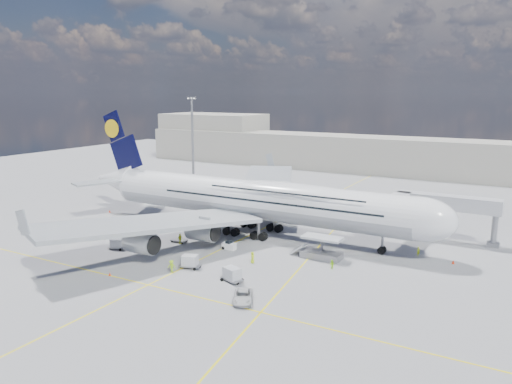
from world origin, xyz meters
The scene contains 31 objects.
ground centered at (0.00, 0.00, 0.00)m, with size 300.00×300.00×0.00m, color gray.
taxi_line_main centered at (0.00, 0.00, 0.01)m, with size 0.25×220.00×0.01m, color yellow.
taxi_line_cross centered at (0.00, -20.00, 0.01)m, with size 120.00×0.25×0.01m, color yellow.
taxi_line_diag centered at (14.00, 10.00, 0.01)m, with size 0.25×100.00×0.01m, color yellow.
airliner centered at (0.26, 10.00, 6.87)m, with size 77.26×79.15×23.71m.
jet_bridge centered at (29.81, 20.94, 6.85)m, with size 18.80×12.10×8.50m.
cargo_loader centered at (16.82, 2.89, 1.25)m, with size 8.53×3.20×3.67m.
light_mast centered at (-40.00, 45.00, 13.21)m, with size 3.00×0.70×25.50m.
terminal centered at (0.00, 95.00, 6.00)m, with size 180.00×16.00×12.00m, color #B2AD9E.
hangar centered at (-70.00, 100.00, 9.00)m, with size 40.00×22.00×18.00m, color #B2AD9E.
dolly_row_a centered at (-16.91, -3.97, 0.99)m, with size 3.28×2.58×1.84m.
dolly_row_b centered at (-15.35, -5.50, 0.32)m, with size 2.93×1.66×0.42m.
dolly_row_c centered at (-9.00, -1.47, 0.33)m, with size 3.03×1.76×0.43m.
dolly_back centered at (-15.79, -9.99, 0.99)m, with size 3.23×2.35×1.84m.
dolly_nose_far centered at (9.65, -13.06, 1.12)m, with size 3.70×2.78×2.09m.
dolly_nose_near centered at (0.98, -11.47, 1.10)m, with size 3.58×2.57×2.04m.
baggage_tug centered at (1.31, -0.74, 0.67)m, with size 2.48×1.22×1.52m.
catering_truck_inner centered at (-12.43, 25.00, 1.89)m, with size 7.18×4.35×4.00m.
catering_truck_outer centered at (-15.88, 39.87, 1.73)m, with size 6.66×3.88×3.73m.
service_van centered at (14.64, -18.34, 0.71)m, with size 2.37×5.14×1.43m, color silver.
crew_nose centered at (30.59, 11.87, 0.79)m, with size 0.58×0.38×1.58m, color #D4E518.
crew_loader centered at (20.42, -1.40, 0.78)m, with size 0.76×0.59×1.56m, color #A2F419.
crew_wing centered at (-8.10, -2.31, 0.95)m, with size 1.12×0.47×1.91m, color #CBE117.
crew_van centered at (8.30, -4.75, 0.93)m, with size 0.91×0.59×1.87m, color #C3E518.
crew_tug centered at (-0.25, -14.41, 0.98)m, with size 1.26×0.73×1.95m, color #A4E017.
cone_nose centered at (36.26, 10.61, 0.29)m, with size 0.47×0.47×0.60m.
cone_wing_left_inner centered at (-9.54, 23.68, 0.28)m, with size 0.45×0.45×0.57m.
cone_wing_left_outer centered at (-7.03, 31.03, 0.24)m, with size 0.38×0.38×0.49m.
cone_wing_right_inner centered at (-14.52, 3.32, 0.24)m, with size 0.39×0.39×0.50m.
cone_wing_right_outer centered at (-7.42, -20.01, 0.23)m, with size 0.38×0.38×0.48m.
cone_tail centered at (-36.88, 8.90, 0.29)m, with size 0.47×0.47×0.59m.
Camera 1 is at (46.00, -70.44, 26.82)m, focal length 35.00 mm.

